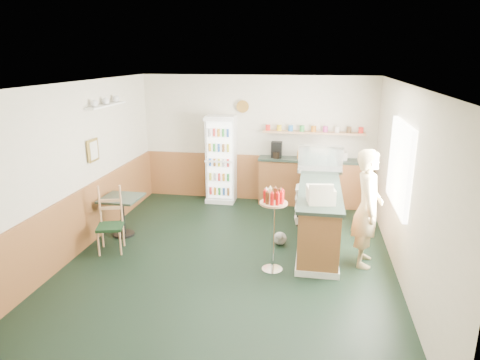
% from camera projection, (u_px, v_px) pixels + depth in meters
% --- Properties ---
extents(ground, '(6.00, 6.00, 0.00)m').
position_uv_depth(ground, '(230.00, 258.00, 6.76)').
color(ground, black).
rests_on(ground, ground).
extents(room_envelope, '(5.04, 6.02, 2.72)m').
position_uv_depth(room_envelope, '(225.00, 154.00, 7.07)').
color(room_envelope, beige).
rests_on(room_envelope, ground).
extents(service_counter, '(0.68, 3.01, 1.01)m').
position_uv_depth(service_counter, '(318.00, 213.00, 7.43)').
color(service_counter, '#93572F').
rests_on(service_counter, ground).
extents(back_counter, '(2.24, 0.42, 1.69)m').
position_uv_depth(back_counter, '(311.00, 180.00, 9.06)').
color(back_counter, '#93572F').
rests_on(back_counter, ground).
extents(drinks_fridge, '(0.62, 0.53, 1.87)m').
position_uv_depth(drinks_fridge, '(221.00, 159.00, 9.21)').
color(drinks_fridge, white).
rests_on(drinks_fridge, ground).
extents(display_case, '(0.81, 0.43, 0.46)m').
position_uv_depth(display_case, '(320.00, 159.00, 7.91)').
color(display_case, silver).
rests_on(display_case, service_counter).
extents(cash_register, '(0.44, 0.45, 0.22)m').
position_uv_depth(cash_register, '(321.00, 195.00, 6.28)').
color(cash_register, beige).
rests_on(cash_register, service_counter).
extents(shopkeeper, '(0.47, 0.63, 1.80)m').
position_uv_depth(shopkeeper, '(367.00, 208.00, 6.37)').
color(shopkeeper, tan).
rests_on(shopkeeper, ground).
extents(condiment_stand, '(0.40, 0.40, 1.25)m').
position_uv_depth(condiment_stand, '(273.00, 216.00, 6.16)').
color(condiment_stand, silver).
rests_on(condiment_stand, ground).
extents(newspaper_rack, '(0.09, 0.41, 0.67)m').
position_uv_depth(newspaper_rack, '(298.00, 205.00, 7.52)').
color(newspaper_rack, black).
rests_on(newspaper_rack, ground).
extents(cafe_table, '(0.66, 0.66, 0.72)m').
position_uv_depth(cafe_table, '(122.00, 209.00, 7.50)').
color(cafe_table, black).
rests_on(cafe_table, ground).
extents(cafe_chair, '(0.49, 0.49, 1.07)m').
position_uv_depth(cafe_chair, '(112.00, 217.00, 6.95)').
color(cafe_chair, black).
rests_on(cafe_chair, ground).
extents(dog_doorstop, '(0.22, 0.29, 0.27)m').
position_uv_depth(dog_doorstop, '(280.00, 238.00, 7.21)').
color(dog_doorstop, '#999A94').
rests_on(dog_doorstop, ground).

